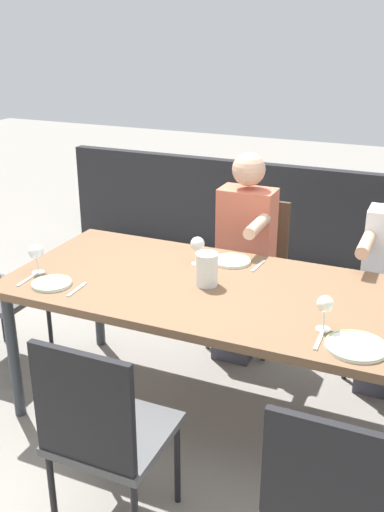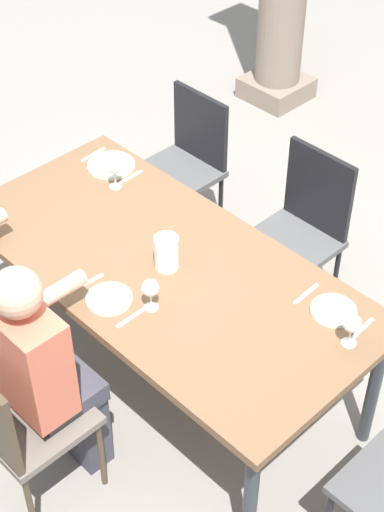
% 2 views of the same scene
% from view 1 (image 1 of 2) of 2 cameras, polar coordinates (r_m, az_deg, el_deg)
% --- Properties ---
extents(ground_plane, '(16.00, 16.00, 0.00)m').
position_cam_1_polar(ground_plane, '(3.36, 1.69, -14.95)').
color(ground_plane, gray).
extents(dining_table, '(2.06, 0.99, 0.77)m').
position_cam_1_polar(dining_table, '(2.99, 1.84, -3.96)').
color(dining_table, brown).
rests_on(dining_table, ground).
extents(chair_west_north, '(0.44, 0.44, 0.91)m').
position_cam_1_polar(chair_west_north, '(2.18, 13.30, -21.78)').
color(chair_west_north, '#4F4F50').
rests_on(chair_west_north, ground).
extents(chair_mid_north, '(0.44, 0.44, 0.94)m').
position_cam_1_polar(chair_mid_north, '(2.42, -8.64, -16.17)').
color(chair_mid_north, '#4F4F50').
rests_on(chair_mid_north, ground).
extents(chair_mid_south, '(0.44, 0.44, 0.93)m').
position_cam_1_polar(chair_mid_south, '(3.87, 5.72, -0.60)').
color(chair_mid_south, '#6A6158').
rests_on(chair_mid_south, ground).
extents(diner_man_white, '(0.35, 0.49, 1.28)m').
position_cam_1_polar(diner_man_white, '(3.65, 4.95, 0.51)').
color(diner_man_white, '#3F3F4C').
rests_on(diner_man_white, ground).
extents(patio_railing, '(4.46, 0.10, 0.90)m').
position_cam_1_polar(patio_railing, '(5.03, 11.10, 3.34)').
color(patio_railing, black).
rests_on(patio_railing, ground).
extents(plate_0, '(0.26, 0.26, 0.02)m').
position_cam_1_polar(plate_0, '(2.50, 15.56, -8.37)').
color(plate_0, white).
rests_on(plate_0, dining_table).
extents(wine_glass_0, '(0.07, 0.07, 0.16)m').
position_cam_1_polar(wine_glass_0, '(2.56, 12.72, -4.64)').
color(wine_glass_0, white).
rests_on(wine_glass_0, dining_table).
extents(spoon_0, '(0.02, 0.17, 0.01)m').
position_cam_1_polar(spoon_0, '(2.52, 12.17, -7.92)').
color(spoon_0, silver).
rests_on(spoon_0, dining_table).
extents(plate_1, '(0.21, 0.21, 0.02)m').
position_cam_1_polar(plate_1, '(3.24, 3.88, -0.45)').
color(plate_1, white).
rests_on(plate_1, dining_table).
extents(wine_glass_1, '(0.08, 0.08, 0.16)m').
position_cam_1_polar(wine_glass_1, '(3.17, 0.53, 1.11)').
color(wine_glass_1, white).
rests_on(wine_glass_1, dining_table).
extents(fork_1, '(0.03, 0.17, 0.01)m').
position_cam_1_polar(fork_1, '(3.20, 6.40, -0.95)').
color(fork_1, silver).
rests_on(fork_1, dining_table).
extents(spoon_1, '(0.02, 0.17, 0.01)m').
position_cam_1_polar(spoon_1, '(3.29, 1.42, -0.15)').
color(spoon_1, silver).
rests_on(spoon_1, dining_table).
extents(plate_2, '(0.20, 0.20, 0.02)m').
position_cam_1_polar(plate_2, '(3.04, -13.39, -2.58)').
color(plate_2, white).
rests_on(plate_2, dining_table).
extents(wine_glass_2, '(0.08, 0.08, 0.16)m').
position_cam_1_polar(wine_glass_2, '(3.17, -14.79, 0.33)').
color(wine_glass_2, white).
rests_on(wine_glass_2, dining_table).
extents(fork_2, '(0.02, 0.17, 0.01)m').
position_cam_1_polar(fork_2, '(2.96, -11.03, -3.18)').
color(fork_2, silver).
rests_on(fork_2, dining_table).
extents(spoon_2, '(0.03, 0.17, 0.01)m').
position_cam_1_polar(spoon_2, '(3.13, -15.59, -2.19)').
color(spoon_2, silver).
rests_on(spoon_2, dining_table).
extents(water_pitcher, '(0.11, 0.11, 0.17)m').
position_cam_1_polar(water_pitcher, '(2.94, 1.43, -1.45)').
color(water_pitcher, white).
rests_on(water_pitcher, dining_table).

